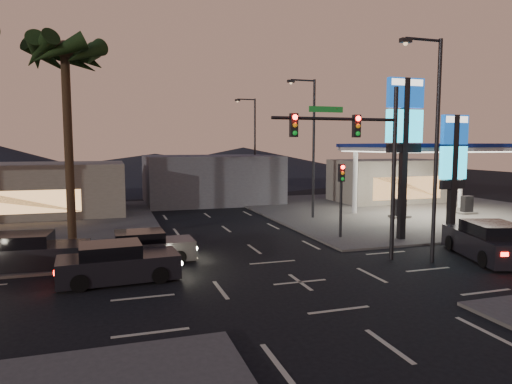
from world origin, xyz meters
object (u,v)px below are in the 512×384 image
object	(u,v)px
traffic_signal_mast	(361,148)
car_lane_b_mid	(29,253)
car_lane_b_front	(145,248)
suv_station	(489,242)
pylon_sign_short	(453,158)
gas_station	(437,149)
car_lane_a_front	(117,263)
pylon_sign_tall	(404,126)

from	to	relation	value
traffic_signal_mast	car_lane_b_mid	bearing A→B (deg)	167.11
car_lane_b_front	suv_station	world-z (taller)	suv_station
pylon_sign_short	traffic_signal_mast	xyz separation A→B (m)	(-7.24, -2.51, 0.57)
car_lane_b_mid	gas_station	bearing A→B (deg)	14.35
car_lane_a_front	car_lane_b_mid	distance (m)	4.64
gas_station	car_lane_a_front	world-z (taller)	gas_station
gas_station	pylon_sign_tall	world-z (taller)	pylon_sign_tall
pylon_sign_tall	car_lane_b_front	size ratio (longest dim) A/B	2.00
car_lane_a_front	suv_station	size ratio (longest dim) A/B	0.85
traffic_signal_mast	car_lane_b_front	bearing A→B (deg)	161.81
pylon_sign_tall	pylon_sign_short	distance (m)	3.20
gas_station	car_lane_b_mid	distance (m)	27.63
traffic_signal_mast	car_lane_b_front	distance (m)	10.82
gas_station	traffic_signal_mast	bearing A→B (deg)	-140.72
gas_station	pylon_sign_short	xyz separation A→B (m)	(-5.00, -7.50, -0.42)
gas_station	traffic_signal_mast	world-z (taller)	traffic_signal_mast
traffic_signal_mast	car_lane_a_front	distance (m)	11.51
car_lane_a_front	car_lane_b_mid	bearing A→B (deg)	141.13
traffic_signal_mast	suv_station	bearing A→B (deg)	-11.62
car_lane_a_front	car_lane_b_mid	world-z (taller)	car_lane_b_mid
gas_station	car_lane_b_mid	world-z (taller)	gas_station
pylon_sign_tall	car_lane_a_front	distance (m)	16.65
pylon_sign_tall	suv_station	size ratio (longest dim) A/B	1.58
car_lane_a_front	gas_station	bearing A→B (deg)	22.97
car_lane_a_front	car_lane_b_front	xyz separation A→B (m)	(1.26, 2.73, -0.04)
car_lane_a_front	pylon_sign_short	bearing A→B (deg)	6.95
pylon_sign_tall	car_lane_b_mid	distance (m)	19.77
car_lane_a_front	traffic_signal_mast	bearing A→B (deg)	-1.83
pylon_sign_short	car_lane_a_front	xyz separation A→B (m)	(-17.83, -2.17, -3.94)
gas_station	car_lane_b_mid	bearing A→B (deg)	-165.65
car_lane_b_front	car_lane_b_mid	distance (m)	4.87
pylon_sign_short	car_lane_b_front	world-z (taller)	pylon_sign_short
car_lane_b_front	gas_station	bearing A→B (deg)	17.86
pylon_sign_tall	car_lane_b_mid	bearing A→B (deg)	-179.20
pylon_sign_tall	car_lane_b_front	xyz separation A→B (m)	(-14.07, -0.45, -5.72)
pylon_sign_tall	suv_station	world-z (taller)	pylon_sign_tall
car_lane_b_mid	pylon_sign_short	bearing A→B (deg)	-1.97
pylon_sign_tall	pylon_sign_short	world-z (taller)	pylon_sign_tall
pylon_sign_tall	suv_station	xyz separation A→B (m)	(1.47, -4.79, -5.57)
suv_station	pylon_sign_short	bearing A→B (deg)	74.86
gas_station	car_lane_a_front	bearing A→B (deg)	-157.03
car_lane_b_mid	suv_station	world-z (taller)	suv_station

